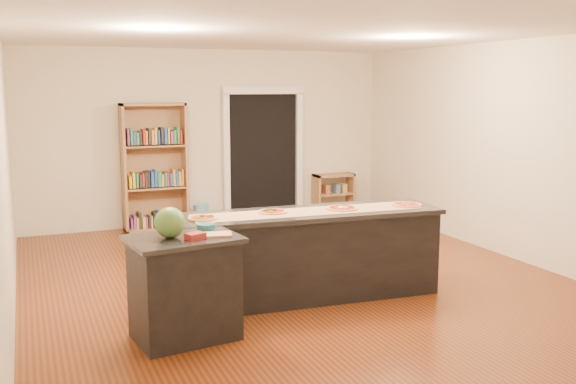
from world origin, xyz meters
name	(u,v)px	position (x,y,z in m)	size (l,w,h in m)	color
room	(295,160)	(0.00, 0.00, 1.40)	(6.00, 7.00, 2.80)	beige
doorway	(263,147)	(0.90, 3.46, 1.20)	(1.40, 0.09, 2.21)	black
kitchen_island	(308,254)	(-0.11, -0.63, 0.47)	(2.82, 0.76, 0.93)	black
side_counter	(184,287)	(-1.59, -1.24, 0.47)	(0.94, 0.68, 0.93)	black
bookshelf	(155,167)	(-0.96, 3.28, 0.98)	(0.98, 0.35, 1.97)	#A1764E
low_shelf	(334,194)	(2.15, 3.30, 0.35)	(0.71, 0.30, 0.71)	#A1764E
waste_bin	(201,215)	(-0.25, 3.24, 0.18)	(0.24, 0.24, 0.35)	#59ABC7
kraft_paper	(309,211)	(-0.12, -0.65, 0.93)	(2.45, 0.44, 0.00)	#A97A57
watermelon	(170,223)	(-1.70, -1.23, 1.06)	(0.27, 0.27, 0.27)	#144214
cutting_board	(215,235)	(-1.32, -1.31, 0.94)	(0.28, 0.19, 0.02)	tan
package_red	(195,236)	(-1.51, -1.37, 0.95)	(0.16, 0.11, 0.06)	maroon
package_teal	(206,227)	(-1.34, -1.08, 0.96)	(0.17, 0.17, 0.06)	#195966
pizza_a	(203,218)	(-1.24, -0.61, 0.94)	(0.30, 0.30, 0.02)	tan
pizza_b	(273,211)	(-0.49, -0.56, 0.94)	(0.32, 0.32, 0.02)	tan
pizza_c	(342,208)	(0.26, -0.67, 0.94)	(0.33, 0.33, 0.02)	tan
pizza_d	(407,204)	(1.01, -0.75, 0.94)	(0.31, 0.31, 0.02)	tan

